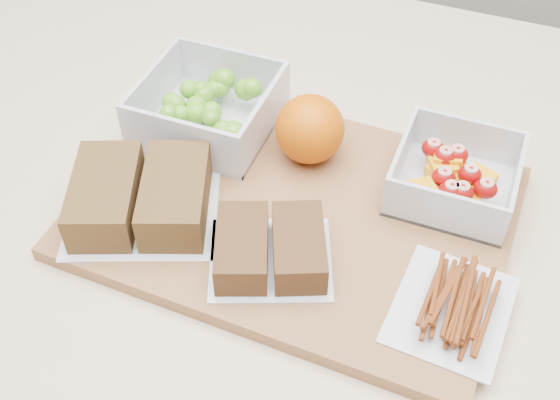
# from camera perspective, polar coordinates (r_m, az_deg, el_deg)

# --- Properties ---
(cutting_board) EXTENTS (0.43, 0.31, 0.02)m
(cutting_board) POSITION_cam_1_polar(r_m,az_deg,el_deg) (0.71, 1.21, -0.98)
(cutting_board) COLOR #91623C
(cutting_board) RESTS_ON counter
(grape_container) EXTENTS (0.14, 0.14, 0.06)m
(grape_container) POSITION_cam_1_polar(r_m,az_deg,el_deg) (0.78, -5.73, 7.51)
(grape_container) COLOR silver
(grape_container) RESTS_ON cutting_board
(fruit_container) EXTENTS (0.12, 0.12, 0.05)m
(fruit_container) POSITION_cam_1_polar(r_m,az_deg,el_deg) (0.73, 13.96, 1.78)
(fruit_container) COLOR silver
(fruit_container) RESTS_ON cutting_board
(orange) EXTENTS (0.07, 0.07, 0.07)m
(orange) POSITION_cam_1_polar(r_m,az_deg,el_deg) (0.73, 2.43, 5.77)
(orange) COLOR #D15A04
(orange) RESTS_ON cutting_board
(sandwich_bag_left) EXTENTS (0.18, 0.17, 0.04)m
(sandwich_bag_left) POSITION_cam_1_polar(r_m,az_deg,el_deg) (0.70, -11.26, 0.30)
(sandwich_bag_left) COLOR silver
(sandwich_bag_left) RESTS_ON cutting_board
(sandwich_bag_center) EXTENTS (0.14, 0.14, 0.04)m
(sandwich_bag_center) POSITION_cam_1_polar(r_m,az_deg,el_deg) (0.65, -0.78, -3.93)
(sandwich_bag_center) COLOR silver
(sandwich_bag_center) RESTS_ON cutting_board
(pretzel_bag) EXTENTS (0.11, 0.12, 0.03)m
(pretzel_bag) POSITION_cam_1_polar(r_m,az_deg,el_deg) (0.63, 13.90, -8.02)
(pretzel_bag) COLOR silver
(pretzel_bag) RESTS_ON cutting_board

